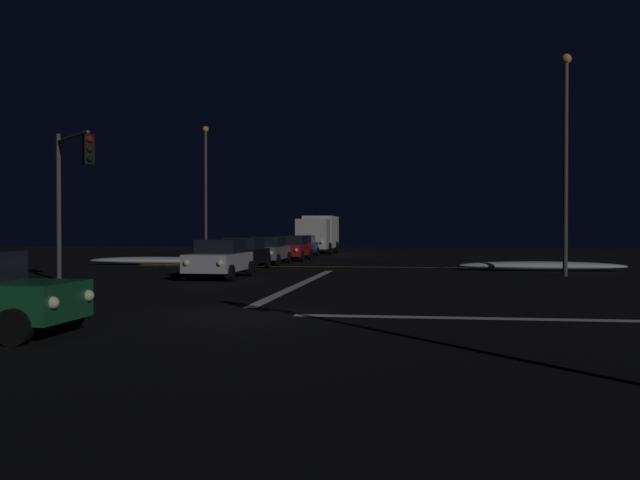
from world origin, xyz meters
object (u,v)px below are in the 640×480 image
Objects in this scene: sedan_gray at (268,250)px; box_truck at (319,233)px; sedan_black at (243,253)px; sedan_silver at (219,259)px; sedan_blue at (302,246)px; streetlamp_right_near at (566,149)px; traffic_signal_nw at (71,177)px; sedan_red at (292,248)px; streetlamp_left_far at (206,182)px.

box_truck reaches higher than sedan_gray.
sedan_black is 23.04m from box_truck.
box_truck is at bearing 88.80° from sedan_gray.
box_truck reaches higher than sedan_black.
sedan_silver is 22.15m from sedan_blue.
sedan_silver is 15.23m from streetlamp_right_near.
sedan_silver is 0.46× the size of streetlamp_right_near.
sedan_silver is 1.00× the size of sedan_gray.
traffic_signal_nw is at bearing -115.53° from sedan_black.
sedan_blue is 0.52× the size of box_truck.
sedan_silver is 1.00× the size of sedan_red.
streetlamp_left_far reaches higher than box_truck.
sedan_red is 0.47× the size of streetlamp_left_far.
streetlamp_right_near is (18.95, 6.29, 1.48)m from traffic_signal_nw.
sedan_blue is at bearing 127.57° from streetlamp_right_near.
streetlamp_right_near is (14.15, -13.14, 4.59)m from sedan_red.
sedan_blue is (0.14, 10.89, 0.00)m from sedan_gray.
streetlamp_right_near is at bearing -28.45° from sedan_gray.
box_truck is at bearing 118.98° from streetlamp_right_near.
streetlamp_left_far is (-6.28, -2.80, 4.45)m from sedan_blue.
sedan_silver is 0.52× the size of box_truck.
sedan_red is at bearing 137.12° from streetlamp_right_near.
sedan_blue is (0.21, 16.14, 0.00)m from sedan_black.
sedan_gray is (-0.47, 11.26, 0.00)m from sedan_silver.
sedan_red is at bearing -86.88° from sedan_blue.
streetlamp_right_near is 1.03× the size of streetlamp_left_far.
sedan_blue is at bearing 93.12° from sedan_red.
sedan_blue is 24.16m from streetlamp_right_near.
sedan_blue is at bearing 89.25° from sedan_black.
sedan_gray is 15.17m from traffic_signal_nw.
box_truck is at bearing 81.60° from traffic_signal_nw.
sedan_gray and sedan_red have the same top height.
box_truck is (0.45, 23.02, 0.91)m from sedan_black.
sedan_gray is (0.08, 5.24, 0.00)m from sedan_black.
box_truck is at bearing 56.07° from streetlamp_left_far.
sedan_gray is 0.52× the size of box_truck.
sedan_gray is 17.80m from box_truck.
streetlamp_left_far is (-20.74, 16.00, -0.14)m from streetlamp_right_near.
streetlamp_left_far is (-6.51, -9.68, 3.54)m from box_truck.
box_truck is (0.24, 6.88, 0.91)m from sedan_blue.
traffic_signal_nw is at bearing -103.86° from sedan_red.
sedan_blue is 25.68m from traffic_signal_nw.
sedan_silver is 6.45m from traffic_signal_nw.
box_truck is at bearing 88.89° from sedan_black.
streetlamp_right_near reaches higher than streetlamp_left_far.
sedan_black is 0.46× the size of streetlamp_right_near.
sedan_blue is 0.47× the size of streetlamp_left_far.
traffic_signal_nw is (-4.82, -2.94, 3.11)m from sedan_silver.
sedan_black is 15.60m from streetlamp_right_near.
sedan_black is 10.49m from sedan_red.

